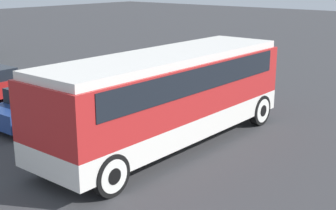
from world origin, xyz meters
name	(u,v)px	position (x,y,z in m)	size (l,w,h in m)	color
ground_plane	(168,145)	(0.00, 0.00, 0.00)	(120.00, 120.00, 0.00)	#38383A
tour_bus	(170,90)	(0.09, 0.00, 1.75)	(9.08, 2.58, 2.89)	silver
parked_car_mid	(47,104)	(-0.94, 4.80, 0.68)	(4.16, 1.88, 1.36)	navy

